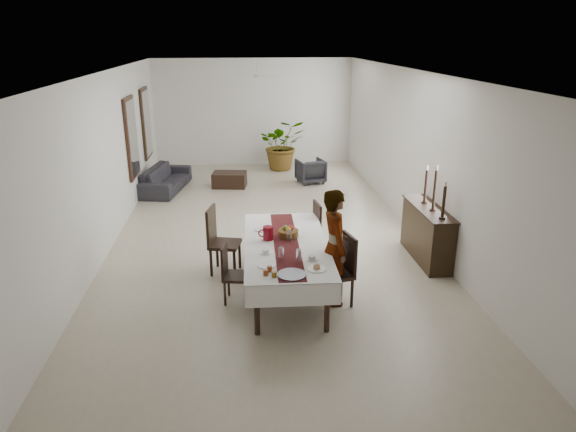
{
  "coord_description": "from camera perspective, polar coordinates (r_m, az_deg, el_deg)",
  "views": [
    {
      "loc": [
        -0.55,
        -9.83,
        3.83
      ],
      "look_at": [
        0.24,
        -2.0,
        1.05
      ],
      "focal_mm": 32.0,
      "sensor_mm": 36.0,
      "label": 1
    }
  ],
  "objects": [
    {
      "name": "fruit_basket",
      "position": [
        8.12,
        0.03,
        -1.93
      ],
      "size": [
        0.32,
        0.32,
        0.11
      ],
      "primitive_type": "cylinder",
      "color": "brown",
      "rests_on": "tablecloth_top"
    },
    {
      "name": "sofa",
      "position": [
        13.75,
        -13.42,
        4.06
      ],
      "size": [
        1.18,
        2.19,
        0.61
      ],
      "primitive_type": "imported",
      "rotation": [
        0.0,
        0.0,
        1.38
      ],
      "color": "#2B282E",
      "rests_on": "floor"
    },
    {
      "name": "plate_far_left",
      "position": [
        8.42,
        -2.83,
        -1.49
      ],
      "size": [
        0.26,
        0.26,
        0.02
      ],
      "primitive_type": "cylinder",
      "color": "white",
      "rests_on": "tablecloth_top"
    },
    {
      "name": "candlestick_far_candle",
      "position": [
        9.39,
        15.24,
        5.18
      ],
      "size": [
        0.04,
        0.04,
        0.08
      ],
      "primitive_type": "cylinder",
      "color": "white",
      "rests_on": "candlestick_far_shaft"
    },
    {
      "name": "chair_right_near_leg_fl",
      "position": [
        7.73,
        7.11,
        -8.52
      ],
      "size": [
        0.06,
        0.06,
        0.45
      ],
      "primitive_type": "cylinder",
      "rotation": [
        0.0,
        0.0,
        0.23
      ],
      "color": "black",
      "rests_on": "floor"
    },
    {
      "name": "jam_jar_a",
      "position": [
        6.8,
        -1.56,
        -6.49
      ],
      "size": [
        0.07,
        0.07,
        0.08
      ],
      "primitive_type": "cylinder",
      "color": "#875613",
      "rests_on": "tablecloth_top"
    },
    {
      "name": "table_leg_fr",
      "position": [
        7.03,
        4.38,
        -10.06
      ],
      "size": [
        0.08,
        0.08,
        0.75
      ],
      "primitive_type": "cylinder",
      "rotation": [
        0.0,
        0.0,
        -0.03
      ],
      "color": "black",
      "rests_on": "floor"
    },
    {
      "name": "tablecloth_top",
      "position": [
        7.89,
        -0.22,
        -3.06
      ],
      "size": [
        1.35,
        2.81,
        0.01
      ],
      "primitive_type": "cube",
      "rotation": [
        0.0,
        0.0,
        -0.03
      ],
      "color": "white",
      "rests_on": "dining_table_top"
    },
    {
      "name": "chair_right_far_back",
      "position": [
        9.07,
        3.26,
        -0.26
      ],
      "size": [
        0.09,
        0.45,
        0.57
      ],
      "primitive_type": "cube",
      "rotation": [
        0.0,
        0.0,
        1.69
      ],
      "color": "black",
      "rests_on": "chair_right_far_seat"
    },
    {
      "name": "sideboard_top",
      "position": [
        9.34,
        15.43,
        0.82
      ],
      "size": [
        0.46,
        1.64,
        0.03
      ],
      "primitive_type": "cube",
      "color": "black",
      "rests_on": "sideboard_body"
    },
    {
      "name": "plate_near_right",
      "position": [
        7.03,
        3.21,
        -5.88
      ],
      "size": [
        0.26,
        0.26,
        0.02
      ],
      "primitive_type": "cylinder",
      "color": "white",
      "rests_on": "tablecloth_top"
    },
    {
      "name": "wine_glass_mid",
      "position": [
        7.3,
        -0.75,
        -4.15
      ],
      "size": [
        0.08,
        0.08,
        0.18
      ],
      "primitive_type": "cylinder",
      "color": "white",
      "rests_on": "tablecloth_top"
    },
    {
      "name": "jam_jar_b",
      "position": [
        6.85,
        -2.49,
        -6.28
      ],
      "size": [
        0.07,
        0.07,
        0.08
      ],
      "primitive_type": "cylinder",
      "color": "#893714",
      "rests_on": "tablecloth_top"
    },
    {
      "name": "wall_left",
      "position": [
        10.38,
        -19.39,
        5.93
      ],
      "size": [
        0.02,
        12.0,
        3.2
      ],
      "primitive_type": "cube",
      "color": "silver",
      "rests_on": "floor"
    },
    {
      "name": "candlestick_mid_base",
      "position": [
        9.19,
        15.79,
        0.69
      ],
      "size": [
        0.1,
        0.1,
        0.03
      ],
      "primitive_type": "cylinder",
      "color": "black",
      "rests_on": "sideboard_top"
    },
    {
      "name": "chair_left_far_seat",
      "position": [
        8.71,
        -7.02,
        -3.13
      ],
      "size": [
        0.58,
        0.58,
        0.06
      ],
      "primitive_type": "cube",
      "rotation": [
        0.0,
        0.0,
        -1.8
      ],
      "color": "black",
      "rests_on": "chair_left_far_leg_fl"
    },
    {
      "name": "fan_blade_w",
      "position": [
        12.87,
        -5.05,
        15.24
      ],
      "size": [
        0.55,
        0.1,
        0.01
      ],
      "primitive_type": "cube",
      "color": "silver",
      "rests_on": "fan_hub"
    },
    {
      "name": "chair_right_far_leg_bl",
      "position": [
        9.02,
        1.13,
        -4.14
      ],
      "size": [
        0.05,
        0.05,
        0.44
      ],
      "primitive_type": "cylinder",
      "rotation": [
        0.0,
        0.0,
        0.12
      ],
      "color": "black",
      "rests_on": "floor"
    },
    {
      "name": "ceiling",
      "position": [
        9.87,
        -2.67,
        15.77
      ],
      "size": [
        6.0,
        12.0,
        0.02
      ],
      "primitive_type": "cube",
      "color": "silver",
      "rests_on": "wall_back"
    },
    {
      "name": "fan_blade_n",
      "position": [
        13.23,
        -3.5,
        15.39
      ],
      "size": [
        0.1,
        0.55,
        0.01
      ],
      "primitive_type": "cube",
      "color": "silver",
      "rests_on": "fan_hub"
    },
    {
      "name": "candlestick_near_shaft",
      "position": [
        8.74,
        16.93,
        1.53
      ],
      "size": [
        0.05,
        0.05,
        0.52
      ],
      "primitive_type": "cylinder",
      "color": "black",
      "rests_on": "candlestick_near_base"
    },
    {
      "name": "bread_near_right",
      "position": [
        7.02,
        3.22,
        -5.66
      ],
      "size": [
        0.1,
        0.1,
        0.1
      ],
      "primitive_type": "sphere",
      "color": "tan",
      "rests_on": "plate_near_right"
    },
    {
      "name": "red_pitcher",
      "position": [
        7.98,
        -2.23,
        -1.91
      ],
      "size": [
        0.17,
        0.17,
        0.22
      ],
      "primitive_type": "cylinder",
      "rotation": [
        0.0,
        0.0,
        -0.03
      ],
      "color": "maroon",
      "rests_on": "tablecloth_top"
    },
    {
      "name": "fan_hub",
      "position": [
        12.88,
        -3.43,
        15.28
      ],
      "size": [
        0.16,
        0.16,
        0.08
      ],
      "primitive_type": "cylinder",
      "color": "silver",
      "rests_on": "fan_rod"
    },
    {
      "name": "sideboard_body",
      "position": [
        9.5,
        15.17,
        -1.97
      ],
      "size": [
        0.42,
        1.57,
        0.94
      ],
      "primitive_type": "cube",
      "color": "black",
      "rests_on": "floor"
    },
    {
      "name": "teacup_left",
      "position": [
        7.51,
        -2.49,
        -3.95
      ],
      "size": [
        0.1,
        0.1,
        0.06
      ],
      "primitive_type": "cylinder",
      "color": "white",
      "rests_on": "saucer_left"
    },
    {
      "name": "serving_tray",
      "position": [
        6.85,
        0.42,
        -6.53
      ],
      "size": [
        0.39,
        0.39,
        0.02
      ],
      "primitive_type": "cylinder",
      "color": "#444449",
      "rests_on": "tablecloth_top"
    },
    {
      "name": "candlestick_near_base",
      "position": [
        8.82,
        16.75,
        -0.18
      ],
      "size": [
        0.1,
        0.1,
        0.03
      ],
      "primitive_type": "cylinder",
      "color": "black",
      "rests_on": "sideboard_top"
    },
    {
      "name": "chair_left_near_leg_fl",
      "position": [
        8.06,
        -6.61,
        -7.53
      ],
      "size": [
        0.04,
        0.04,
        0.39
      ],
      "primitive_type": "cylinder",
      "rotation": [
        0.0,
        0.0,
        -0.17
      ],
      "color": "black",
      "rests_on": "floor"
    },
    {
      "name": "wall_back",
      "position": [
        16.0,
        -3.83,
        11.4
      ],
      "size": [
        6.0,
        0.02,
        3.2
      ],
      "primitive_type": "cube",
      "color": "silver",
      "rests_on": "floor"
    },
    {
      "name": "saucer_left",
      "position": [
        7.52,
        -2.49,
        -4.13
      ],
      "size": [
        0.16,
        0.16,
        0.01
      ],
      "primitive_type": "cylinder",
      "color": "white",
      "rests_on": "tablecloth_top"
    },
    {
      "name": "chair_right_far_seat",
      "position": [
        9.13,
        1.99,
        -2.16
      ],
      "size": [
        0.5,
        0.5,
        0.05
      ],
      "primitive_type": "cube",
      "rotation": [
        0.0,
        0.0,
        1.69
      ],
      "color": "black",
      "rests_on": "chair_right_far_leg_fl"
    },
    {
      "name": "tablecloth_drape_far",
      "position": [
        9.23,
        -0.79,
        -0.67
      ],
      "size": [
        1.27,
        0.05,
        0.32
      ],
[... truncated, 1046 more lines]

